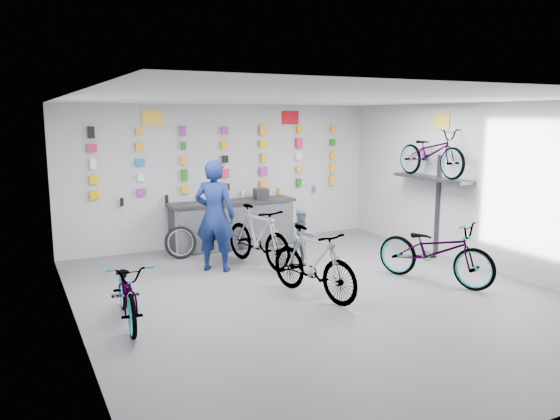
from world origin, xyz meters
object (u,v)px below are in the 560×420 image
bike_center (313,263)px  clerk (215,216)px  counter (233,225)px  customer (303,238)px  bike_left (128,291)px  bike_right (435,251)px  bike_service (258,236)px

bike_center → clerk: clerk is taller
counter → customer: size_ratio=2.50×
bike_left → bike_right: bearing=-0.2°
bike_right → customer: (-1.50, 1.84, 0.00)m
bike_service → counter: bearing=73.3°
counter → bike_service: (-0.11, -1.53, 0.08)m
bike_left → bike_service: size_ratio=0.91×
bike_left → bike_service: 3.31m
counter → bike_center: bearing=-91.6°
customer → counter: bearing=114.5°
bike_service → customer: bike_service is taller
bike_left → customer: size_ratio=1.57×
counter → bike_service: bearing=-94.1°
bike_left → bike_right: bike_right is taller
bike_right → customer: 2.38m
bike_right → customer: size_ratio=1.90×
counter → clerk: size_ratio=1.34×
counter → clerk: clerk is taller
bike_center → clerk: size_ratio=0.90×
bike_center → bike_service: size_ratio=0.97×
bike_service → clerk: size_ratio=0.93×
bike_left → bike_right: (4.96, -0.44, 0.09)m
customer → bike_right: bearing=-43.2°
clerk → bike_service: bearing=-145.3°
counter → customer: (0.59, -1.97, 0.05)m
counter → bike_right: size_ratio=1.31×
bike_center → bike_right: bearing=-20.9°
counter → clerk: bearing=-122.0°
bike_center → bike_service: bike_service is taller
bike_right → bike_service: size_ratio=1.10×
counter → bike_center: bike_center is taller
bike_left → counter: bearing=54.5°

